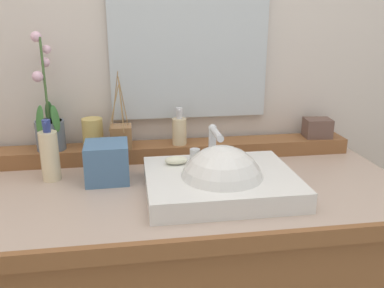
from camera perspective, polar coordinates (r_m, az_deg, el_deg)
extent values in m
cube|color=beige|center=(1.55, -4.45, 13.90)|extent=(3.23, 0.20, 2.45)
cube|color=tan|center=(1.24, -2.47, -6.60)|extent=(1.40, 0.63, 0.04)
cube|color=brown|center=(0.96, -0.32, -14.35)|extent=(1.40, 0.02, 0.04)
cube|color=brown|center=(1.45, -3.59, -0.94)|extent=(1.32, 0.11, 0.05)
cube|color=white|center=(1.18, 4.00, -5.42)|extent=(0.43, 0.35, 0.06)
sphere|color=white|center=(1.17, 4.18, -6.13)|extent=(0.24, 0.24, 0.24)
cylinder|color=silver|center=(1.26, 2.88, 0.01)|extent=(0.02, 0.02, 0.10)
cylinder|color=silver|center=(1.20, 3.44, 1.50)|extent=(0.02, 0.11, 0.02)
sphere|color=silver|center=(1.25, 2.91, 2.20)|extent=(0.03, 0.03, 0.03)
cylinder|color=silver|center=(1.26, 0.41, -1.49)|extent=(0.03, 0.03, 0.04)
cylinder|color=silver|center=(1.28, 5.26, -1.24)|extent=(0.03, 0.03, 0.04)
ellipsoid|color=beige|center=(1.23, -2.24, -2.29)|extent=(0.07, 0.04, 0.02)
cylinder|color=slate|center=(1.45, -19.24, 1.19)|extent=(0.10, 0.10, 0.10)
cylinder|color=tan|center=(1.44, -19.42, 2.86)|extent=(0.08, 0.08, 0.01)
cylinder|color=#476B38|center=(1.41, -20.00, 8.43)|extent=(0.01, 0.01, 0.27)
ellipsoid|color=#387033|center=(1.40, -20.59, 3.21)|extent=(0.04, 0.04, 0.09)
ellipsoid|color=#387033|center=(1.48, -19.37, 4.08)|extent=(0.03, 0.03, 0.09)
ellipsoid|color=#387033|center=(1.39, -18.62, 3.40)|extent=(0.04, 0.04, 0.09)
sphere|color=#E5B3CA|center=(1.40, -20.86, 8.85)|extent=(0.04, 0.04, 0.04)
sphere|color=#E5B3CA|center=(1.42, -19.93, 10.73)|extent=(0.03, 0.03, 0.03)
sphere|color=#E5B3CA|center=(1.42, -19.73, 12.39)|extent=(0.03, 0.03, 0.03)
sphere|color=#E5B3CA|center=(1.41, -21.05, 13.88)|extent=(0.03, 0.03, 0.03)
cylinder|color=beige|center=(1.42, -1.78, 1.77)|extent=(0.05, 0.05, 0.09)
cylinder|color=silver|center=(1.41, -1.80, 3.94)|extent=(0.02, 0.02, 0.02)
cylinder|color=silver|center=(1.40, -1.81, 4.70)|extent=(0.02, 0.02, 0.02)
cylinder|color=silver|center=(1.39, -1.74, 4.73)|extent=(0.01, 0.03, 0.01)
cylinder|color=tan|center=(1.43, -13.75, 1.52)|extent=(0.07, 0.07, 0.10)
cube|color=#9A6A3F|center=(1.41, -9.89, 1.05)|extent=(0.07, 0.07, 0.08)
cylinder|color=#9E7A4C|center=(1.39, -9.60, 5.70)|extent=(0.03, 0.00, 0.18)
cylinder|color=#9E7A4C|center=(1.42, -9.92, 5.91)|extent=(0.01, 0.07, 0.18)
cylinder|color=#9E7A4C|center=(1.39, -10.79, 6.06)|extent=(0.03, 0.02, 0.19)
cylinder|color=#9E7A4C|center=(1.37, -10.93, 4.95)|extent=(0.04, 0.03, 0.15)
cylinder|color=#9E7A4C|center=(1.36, -9.93, 5.39)|extent=(0.01, 0.06, 0.18)
cube|color=brown|center=(1.58, 17.20, 2.18)|extent=(0.10, 0.09, 0.07)
cylinder|color=beige|center=(1.32, -19.33, -1.62)|extent=(0.06, 0.06, 0.15)
cylinder|color=navy|center=(1.29, -19.71, 1.98)|extent=(0.02, 0.02, 0.02)
cylinder|color=navy|center=(1.29, -19.80, 2.79)|extent=(0.03, 0.03, 0.02)
cylinder|color=navy|center=(1.27, -19.94, 2.79)|extent=(0.01, 0.03, 0.01)
cube|color=#476C94|center=(1.27, -11.84, -2.48)|extent=(0.13, 0.13, 0.12)
cube|color=silver|center=(1.45, -0.35, 13.75)|extent=(0.56, 0.02, 0.51)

